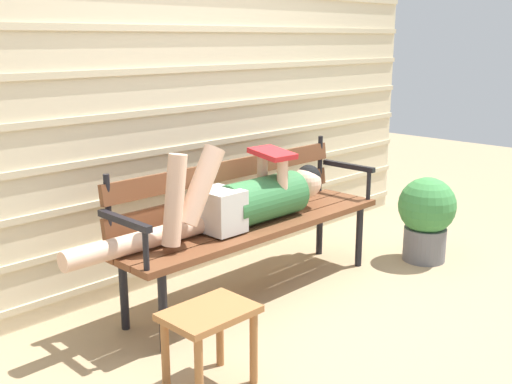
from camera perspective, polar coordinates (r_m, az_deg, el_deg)
The scene contains 6 objects.
ground_plane at distance 3.60m, azimuth 1.39°, elevation -9.98°, with size 12.00×12.00×0.00m, color tan.
house_siding at distance 3.81m, azimuth -6.17°, elevation 7.86°, with size 4.44×0.08×2.11m.
park_bench at distance 3.55m, azimuth -0.76°, elevation -2.00°, with size 1.82×0.44×0.83m.
reclining_person at distance 3.42m, azimuth -1.04°, elevation -0.72°, with size 1.72×0.27×0.51m.
footstool at distance 2.65m, azimuth -4.36°, elevation -12.46°, with size 0.39×0.27×0.37m.
potted_plant at distance 4.25m, azimuth 15.65°, elevation -2.10°, with size 0.38×0.38×0.58m.
Camera 1 is at (-2.40, -2.24, 1.48)m, focal length 42.77 mm.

